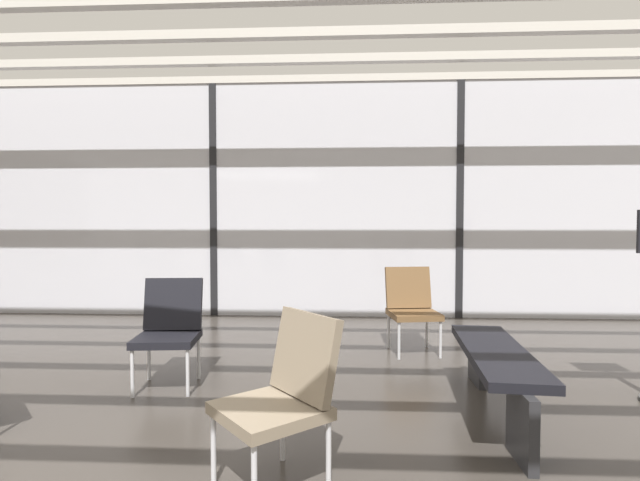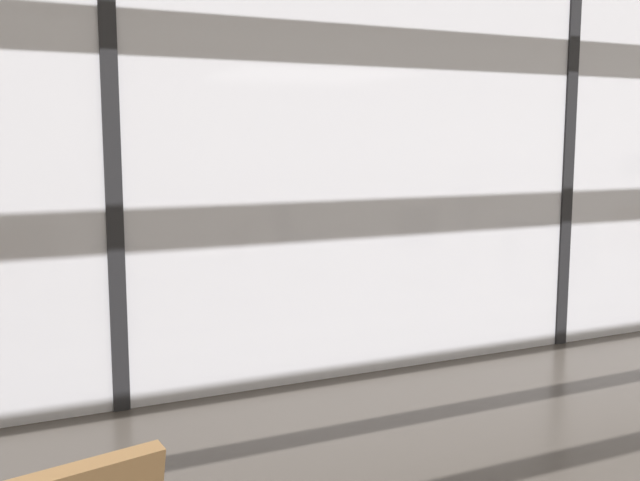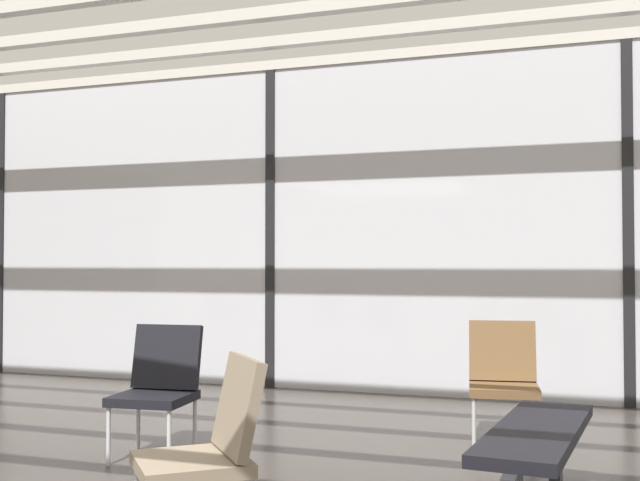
% 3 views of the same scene
% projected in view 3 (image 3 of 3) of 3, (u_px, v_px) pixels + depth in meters
% --- Properties ---
extents(glass_curtain_wall, '(14.00, 0.08, 3.33)m').
position_uv_depth(glass_curtain_wall, '(272.00, 228.00, 8.35)').
color(glass_curtain_wall, silver).
rests_on(glass_curtain_wall, ground).
extents(window_mullion_0, '(0.10, 0.12, 3.33)m').
position_uv_depth(window_mullion_0, '(3.00, 232.00, 9.51)').
color(window_mullion_0, black).
rests_on(window_mullion_0, ground).
extents(window_mullion_1, '(0.10, 0.12, 3.33)m').
position_uv_depth(window_mullion_1, '(272.00, 228.00, 8.35)').
color(window_mullion_1, black).
rests_on(window_mullion_1, ground).
extents(window_mullion_2, '(0.10, 0.12, 3.33)m').
position_uv_depth(window_mullion_2, '(628.00, 222.00, 7.18)').
color(window_mullion_2, black).
rests_on(window_mullion_2, ground).
extents(parked_airplane, '(14.14, 4.06, 4.06)m').
position_uv_depth(parked_airplane, '(323.00, 222.00, 14.53)').
color(parked_airplane, silver).
rests_on(parked_airplane, ground).
extents(lounge_chair_1, '(0.71, 0.71, 0.87)m').
position_uv_depth(lounge_chair_1, '(211.00, 441.00, 3.58)').
color(lounge_chair_1, '#7F705B').
rests_on(lounge_chair_1, ground).
extents(lounge_chair_2, '(0.55, 0.59, 0.87)m').
position_uv_depth(lounge_chair_2, '(503.00, 374.00, 5.72)').
color(lounge_chair_2, brown).
rests_on(lounge_chair_2, ground).
extents(lounge_chair_4, '(0.53, 0.57, 0.87)m').
position_uv_depth(lounge_chair_4, '(159.00, 382.00, 5.34)').
color(lounge_chair_4, black).
rests_on(lounge_chair_4, ground).
extents(waiting_bench, '(0.52, 1.70, 0.47)m').
position_uv_depth(waiting_bench, '(537.00, 447.00, 4.03)').
color(waiting_bench, black).
rests_on(waiting_bench, ground).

